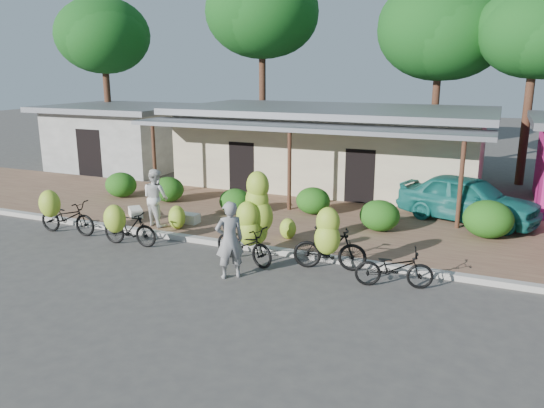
{
  "coord_description": "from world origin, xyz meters",
  "views": [
    {
      "loc": [
        6.58,
        -10.63,
        4.89
      ],
      "look_at": [
        0.83,
        2.66,
        1.2
      ],
      "focal_mm": 35.0,
      "sensor_mm": 36.0,
      "label": 1
    }
  ],
  "objects_px": {
    "tree_back_left": "(101,34)",
    "bike_far_left": "(65,215)",
    "bike_right": "(329,244)",
    "tree_near_right": "(531,31)",
    "tree_center_right": "(437,28)",
    "sack_far": "(136,212)",
    "vendor": "(230,240)",
    "bike_center": "(250,227)",
    "bike_far_right": "(394,268)",
    "bike_left": "(126,226)",
    "tree_far_center": "(260,11)",
    "sack_near": "(186,218)",
    "bystander": "(156,197)",
    "teal_van": "(468,199)"
  },
  "relations": [
    {
      "from": "tree_back_left",
      "to": "bike_far_left",
      "type": "distance_m",
      "value": 15.94
    },
    {
      "from": "bike_right",
      "to": "tree_near_right",
      "type": "bearing_deg",
      "value": -29.26
    },
    {
      "from": "tree_center_right",
      "to": "sack_far",
      "type": "height_order",
      "value": "tree_center_right"
    },
    {
      "from": "bike_right",
      "to": "vendor",
      "type": "height_order",
      "value": "vendor"
    },
    {
      "from": "tree_center_right",
      "to": "bike_center",
      "type": "bearing_deg",
      "value": -99.25
    },
    {
      "from": "tree_center_right",
      "to": "bike_center",
      "type": "distance_m",
      "value": 16.61
    },
    {
      "from": "tree_center_right",
      "to": "bike_far_right",
      "type": "relative_size",
      "value": 4.83
    },
    {
      "from": "bike_left",
      "to": "bike_far_right",
      "type": "distance_m",
      "value": 7.47
    },
    {
      "from": "tree_center_right",
      "to": "bike_right",
      "type": "bearing_deg",
      "value": -91.27
    },
    {
      "from": "tree_center_right",
      "to": "vendor",
      "type": "distance_m",
      "value": 17.79
    },
    {
      "from": "bike_far_right",
      "to": "bike_right",
      "type": "bearing_deg",
      "value": 65.44
    },
    {
      "from": "tree_far_center",
      "to": "tree_near_right",
      "type": "bearing_deg",
      "value": -6.58
    },
    {
      "from": "bike_right",
      "to": "sack_near",
      "type": "height_order",
      "value": "bike_right"
    },
    {
      "from": "bike_center",
      "to": "bystander",
      "type": "distance_m",
      "value": 4.14
    },
    {
      "from": "bike_right",
      "to": "bystander",
      "type": "bearing_deg",
      "value": 65.95
    },
    {
      "from": "tree_far_center",
      "to": "bike_far_right",
      "type": "distance_m",
      "value": 19.77
    },
    {
      "from": "bike_far_left",
      "to": "bike_right",
      "type": "distance_m",
      "value": 8.26
    },
    {
      "from": "bike_far_left",
      "to": "bike_right",
      "type": "relative_size",
      "value": 1.06
    },
    {
      "from": "tree_far_center",
      "to": "bike_left",
      "type": "distance_m",
      "value": 17.16
    },
    {
      "from": "tree_center_right",
      "to": "bike_far_left",
      "type": "bearing_deg",
      "value": -118.89
    },
    {
      "from": "tree_center_right",
      "to": "vendor",
      "type": "xyz_separation_m",
      "value": [
        -2.42,
        -16.63,
        -5.85
      ]
    },
    {
      "from": "tree_center_right",
      "to": "tree_near_right",
      "type": "relative_size",
      "value": 1.11
    },
    {
      "from": "bike_far_left",
      "to": "bike_center",
      "type": "relative_size",
      "value": 0.86
    },
    {
      "from": "tree_near_right",
      "to": "vendor",
      "type": "height_order",
      "value": "tree_near_right"
    },
    {
      "from": "sack_far",
      "to": "sack_near",
      "type": "bearing_deg",
      "value": 1.12
    },
    {
      "from": "vendor",
      "to": "teal_van",
      "type": "xyz_separation_m",
      "value": [
        4.92,
        7.02,
        -0.08
      ]
    },
    {
      "from": "tree_near_right",
      "to": "bike_right",
      "type": "distance_m",
      "value": 15.14
    },
    {
      "from": "bystander",
      "to": "bike_left",
      "type": "bearing_deg",
      "value": 116.19
    },
    {
      "from": "bike_far_left",
      "to": "teal_van",
      "type": "bearing_deg",
      "value": -63.97
    },
    {
      "from": "tree_center_right",
      "to": "vendor",
      "type": "height_order",
      "value": "tree_center_right"
    },
    {
      "from": "teal_van",
      "to": "tree_far_center",
      "type": "bearing_deg",
      "value": 68.61
    },
    {
      "from": "bike_left",
      "to": "bike_right",
      "type": "relative_size",
      "value": 0.9
    },
    {
      "from": "sack_far",
      "to": "teal_van",
      "type": "relative_size",
      "value": 0.17
    },
    {
      "from": "bike_far_right",
      "to": "bike_center",
      "type": "bearing_deg",
      "value": 70.71
    },
    {
      "from": "bike_far_left",
      "to": "sack_far",
      "type": "distance_m",
      "value": 2.41
    },
    {
      "from": "sack_far",
      "to": "vendor",
      "type": "xyz_separation_m",
      "value": [
        5.28,
        -3.25,
        0.69
      ]
    },
    {
      "from": "bike_right",
      "to": "teal_van",
      "type": "relative_size",
      "value": 0.43
    },
    {
      "from": "tree_back_left",
      "to": "tree_center_right",
      "type": "bearing_deg",
      "value": 11.63
    },
    {
      "from": "tree_center_right",
      "to": "bike_far_right",
      "type": "xyz_separation_m",
      "value": [
        1.31,
        -15.65,
        -6.33
      ]
    },
    {
      "from": "teal_van",
      "to": "bike_center",
      "type": "bearing_deg",
      "value": 155.83
    },
    {
      "from": "bike_left",
      "to": "vendor",
      "type": "distance_m",
      "value": 3.84
    },
    {
      "from": "tree_far_center",
      "to": "sack_far",
      "type": "xyz_separation_m",
      "value": [
        1.3,
        -12.88,
        -7.62
      ]
    },
    {
      "from": "tree_back_left",
      "to": "sack_near",
      "type": "bearing_deg",
      "value": -41.17
    },
    {
      "from": "sack_near",
      "to": "teal_van",
      "type": "xyz_separation_m",
      "value": [
        8.24,
        3.73,
        0.6
      ]
    },
    {
      "from": "bike_right",
      "to": "bike_far_right",
      "type": "height_order",
      "value": "bike_right"
    },
    {
      "from": "bike_far_left",
      "to": "bike_right",
      "type": "bearing_deg",
      "value": -90.65
    },
    {
      "from": "bike_center",
      "to": "bike_far_right",
      "type": "xyz_separation_m",
      "value": [
        3.81,
        -0.32,
        -0.45
      ]
    },
    {
      "from": "tree_back_left",
      "to": "tree_center_right",
      "type": "xyz_separation_m",
      "value": [
        17.0,
        3.5,
        0.05
      ]
    },
    {
      "from": "tree_back_left",
      "to": "bystander",
      "type": "distance_m",
      "value": 15.96
    },
    {
      "from": "bike_far_right",
      "to": "vendor",
      "type": "relative_size",
      "value": 0.99
    }
  ]
}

